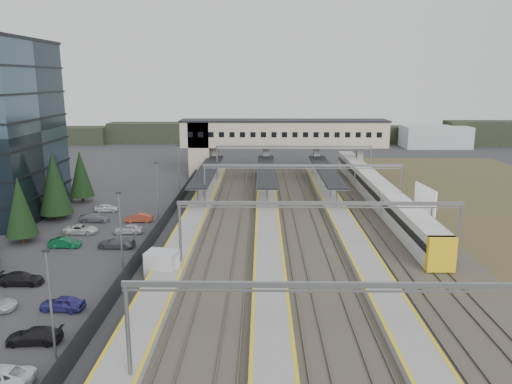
{
  "coord_description": "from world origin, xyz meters",
  "views": [
    {
      "loc": [
        6.24,
        -55.88,
        19.06
      ],
      "look_at": [
        5.43,
        10.08,
        4.0
      ],
      "focal_mm": 35.0,
      "sensor_mm": 36.0,
      "label": 1
    }
  ],
  "objects_px": {
    "billboard": "(425,200)",
    "train": "(376,190)",
    "footbridge": "(270,136)",
    "relay_cabin_near": "(162,263)",
    "relay_cabin_far": "(169,265)"
  },
  "relations": [
    {
      "from": "relay_cabin_near",
      "to": "train",
      "type": "relative_size",
      "value": 0.06
    },
    {
      "from": "train",
      "to": "billboard",
      "type": "xyz_separation_m",
      "value": [
        3.21,
        -13.62,
        1.75
      ]
    },
    {
      "from": "relay_cabin_near",
      "to": "billboard",
      "type": "xyz_separation_m",
      "value": [
        30.8,
        16.21,
        2.54
      ]
    },
    {
      "from": "relay_cabin_far",
      "to": "train",
      "type": "relative_size",
      "value": 0.04
    },
    {
      "from": "billboard",
      "to": "footbridge",
      "type": "bearing_deg",
      "value": 118.82
    },
    {
      "from": "relay_cabin_near",
      "to": "relay_cabin_far",
      "type": "bearing_deg",
      "value": 19.75
    },
    {
      "from": "relay_cabin_far",
      "to": "billboard",
      "type": "height_order",
      "value": "billboard"
    },
    {
      "from": "footbridge",
      "to": "train",
      "type": "relative_size",
      "value": 0.68
    },
    {
      "from": "relay_cabin_far",
      "to": "train",
      "type": "distance_m",
      "value": 40.07
    },
    {
      "from": "relay_cabin_far",
      "to": "billboard",
      "type": "xyz_separation_m",
      "value": [
        30.18,
        15.99,
        2.77
      ]
    },
    {
      "from": "footbridge",
      "to": "relay_cabin_near",
      "type": "bearing_deg",
      "value": -102.34
    },
    {
      "from": "relay_cabin_near",
      "to": "footbridge",
      "type": "height_order",
      "value": "footbridge"
    },
    {
      "from": "relay_cabin_far",
      "to": "train",
      "type": "xyz_separation_m",
      "value": [
        26.98,
        29.61,
        1.02
      ]
    },
    {
      "from": "relay_cabin_far",
      "to": "billboard",
      "type": "bearing_deg",
      "value": 27.91
    },
    {
      "from": "billboard",
      "to": "train",
      "type": "bearing_deg",
      "value": 103.25
    }
  ]
}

